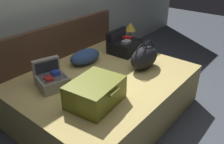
# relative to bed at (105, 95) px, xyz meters

# --- Properties ---
(ground_plane) EXTENTS (12.00, 12.00, 0.00)m
(ground_plane) POSITION_rel_bed_xyz_m (0.00, -0.40, -0.27)
(ground_plane) COLOR #4C515B
(bed) EXTENTS (2.06, 1.60, 0.53)m
(bed) POSITION_rel_bed_xyz_m (0.00, 0.00, 0.00)
(bed) COLOR tan
(bed) RESTS_ON ground
(headboard) EXTENTS (2.10, 0.08, 1.01)m
(headboard) POSITION_rel_bed_xyz_m (0.00, 0.84, 0.24)
(headboard) COLOR #4C3323
(headboard) RESTS_ON ground
(hard_case_large) EXTENTS (0.57, 0.47, 0.24)m
(hard_case_large) POSITION_rel_bed_xyz_m (-0.46, -0.29, 0.39)
(hard_case_large) COLOR olive
(hard_case_large) RESTS_ON bed
(hard_case_medium) EXTENTS (0.44, 0.39, 0.31)m
(hard_case_medium) POSITION_rel_bed_xyz_m (0.75, 0.25, 0.38)
(hard_case_medium) COLOR black
(hard_case_medium) RESTS_ON bed
(hard_case_small) EXTENTS (0.39, 0.41, 0.28)m
(hard_case_small) POSITION_rel_bed_xyz_m (-0.53, 0.31, 0.36)
(hard_case_small) COLOR gray
(hard_case_small) RESTS_ON bed
(duffel_bag) EXTENTS (0.47, 0.26, 0.34)m
(duffel_bag) POSITION_rel_bed_xyz_m (0.50, -0.24, 0.41)
(duffel_bag) COLOR black
(duffel_bag) RESTS_ON bed
(pillow_near_headboard) EXTENTS (0.47, 0.31, 0.19)m
(pillow_near_headboard) POSITION_rel_bed_xyz_m (0.12, 0.44, 0.36)
(pillow_near_headboard) COLOR navy
(pillow_near_headboard) RESTS_ON bed
(nightstand) EXTENTS (0.44, 0.40, 0.46)m
(nightstand) POSITION_rel_bed_xyz_m (1.31, 0.55, -0.04)
(nightstand) COLOR #4C3323
(nightstand) RESTS_ON ground
(table_lamp) EXTENTS (0.19, 0.19, 0.34)m
(table_lamp) POSITION_rel_bed_xyz_m (1.31, 0.55, 0.45)
(table_lamp) COLOR #3F3833
(table_lamp) RESTS_ON nightstand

